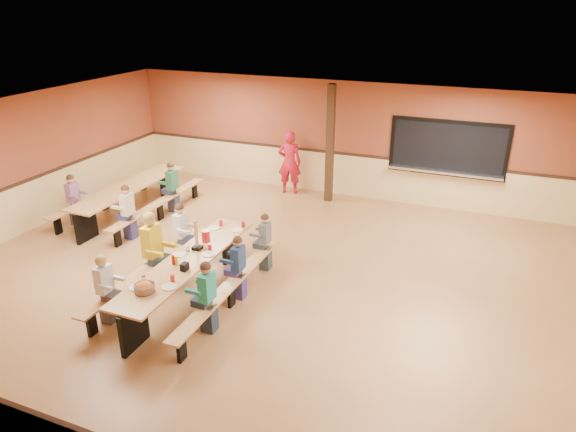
% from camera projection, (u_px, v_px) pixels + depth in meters
% --- Properties ---
extents(ground, '(12.00, 12.00, 0.00)m').
position_uv_depth(ground, '(266.00, 281.00, 9.66)').
color(ground, '#926037').
rests_on(ground, ground).
extents(room_envelope, '(12.04, 10.04, 3.02)m').
position_uv_depth(room_envelope, '(266.00, 248.00, 9.39)').
color(room_envelope, brown).
rests_on(room_envelope, ground).
extents(kitchen_pass_through, '(2.78, 0.28, 1.38)m').
position_uv_depth(kitchen_pass_through, '(448.00, 151.00, 12.40)').
color(kitchen_pass_through, black).
rests_on(kitchen_pass_through, ground).
extents(structural_post, '(0.18, 0.18, 3.00)m').
position_uv_depth(structural_post, '(330.00, 145.00, 12.89)').
color(structural_post, black).
rests_on(structural_post, ground).
extents(cafeteria_table_main, '(1.91, 3.70, 0.74)m').
position_uv_depth(cafeteria_table_main, '(189.00, 270.00, 8.95)').
color(cafeteria_table_main, '#B68048').
rests_on(cafeteria_table_main, ground).
extents(cafeteria_table_second, '(1.91, 3.70, 0.74)m').
position_uv_depth(cafeteria_table_second, '(130.00, 194.00, 12.40)').
color(cafeteria_table_second, '#B68048').
rests_on(cafeteria_table_second, ground).
extents(seated_child_white_left, '(0.36, 0.30, 1.20)m').
position_uv_depth(seated_child_white_left, '(105.00, 290.00, 8.22)').
color(seated_child_white_left, silver).
rests_on(seated_child_white_left, ground).
extents(seated_adult_yellow, '(0.47, 0.38, 1.41)m').
position_uv_depth(seated_adult_yellow, '(153.00, 250.00, 9.28)').
color(seated_adult_yellow, yellow).
rests_on(seated_adult_yellow, ground).
extents(seated_child_grey_left, '(0.38, 0.31, 1.24)m').
position_uv_depth(seated_child_grey_left, '(181.00, 234.00, 10.11)').
color(seated_child_grey_left, white).
rests_on(seated_child_grey_left, ground).
extents(seated_child_teal_right, '(0.37, 0.30, 1.21)m').
position_uv_depth(seated_child_teal_right, '(208.00, 298.00, 7.99)').
color(seated_child_teal_right, teal).
rests_on(seated_child_teal_right, ground).
extents(seated_child_navy_right, '(0.35, 0.29, 1.18)m').
position_uv_depth(seated_child_navy_right, '(239.00, 268.00, 8.90)').
color(seated_child_navy_right, navy).
rests_on(seated_child_navy_right, ground).
extents(seated_child_char_right, '(0.34, 0.28, 1.15)m').
position_uv_depth(seated_child_char_right, '(265.00, 242.00, 9.86)').
color(seated_child_char_right, '#565B63').
rests_on(seated_child_char_right, ground).
extents(seated_child_purple_sec, '(0.36, 0.30, 1.20)m').
position_uv_depth(seated_child_purple_sec, '(74.00, 200.00, 11.83)').
color(seated_child_purple_sec, '#89577A').
rests_on(seated_child_purple_sec, ground).
extents(seated_child_green_sec, '(0.38, 0.31, 1.23)m').
position_uv_depth(seated_child_green_sec, '(173.00, 187.00, 12.58)').
color(seated_child_green_sec, '#2B6C4B').
rests_on(seated_child_green_sec, ground).
extents(seated_child_tan_sec, '(0.37, 0.31, 1.22)m').
position_uv_depth(seated_child_tan_sec, '(128.00, 212.00, 11.13)').
color(seated_child_tan_sec, beige).
rests_on(seated_child_tan_sec, ground).
extents(standing_woman, '(0.70, 0.53, 1.71)m').
position_uv_depth(standing_woman, '(289.00, 162.00, 13.67)').
color(standing_woman, red).
rests_on(standing_woman, ground).
extents(punch_pitcher, '(0.16, 0.16, 0.22)m').
position_uv_depth(punch_pitcher, '(206.00, 236.00, 9.48)').
color(punch_pitcher, red).
rests_on(punch_pitcher, cafeteria_table_main).
extents(chip_bowl, '(0.32, 0.32, 0.15)m').
position_uv_depth(chip_bowl, '(144.00, 287.00, 7.87)').
color(chip_bowl, orange).
rests_on(chip_bowl, cafeteria_table_main).
extents(napkin_dispenser, '(0.10, 0.14, 0.13)m').
position_uv_depth(napkin_dispenser, '(185.00, 267.00, 8.50)').
color(napkin_dispenser, black).
rests_on(napkin_dispenser, cafeteria_table_main).
extents(condiment_mustard, '(0.06, 0.06, 0.17)m').
position_uv_depth(condiment_mustard, '(177.00, 261.00, 8.65)').
color(condiment_mustard, yellow).
rests_on(condiment_mustard, cafeteria_table_main).
extents(condiment_ketchup, '(0.06, 0.06, 0.17)m').
position_uv_depth(condiment_ketchup, '(173.00, 260.00, 8.67)').
color(condiment_ketchup, '#B2140F').
rests_on(condiment_ketchup, cafeteria_table_main).
extents(table_paddle, '(0.16, 0.16, 0.56)m').
position_uv_depth(table_paddle, '(197.00, 242.00, 9.17)').
color(table_paddle, black).
rests_on(table_paddle, cafeteria_table_main).
extents(place_settings, '(0.65, 3.30, 0.11)m').
position_uv_depth(place_settings, '(187.00, 257.00, 8.84)').
color(place_settings, beige).
rests_on(place_settings, cafeteria_table_main).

